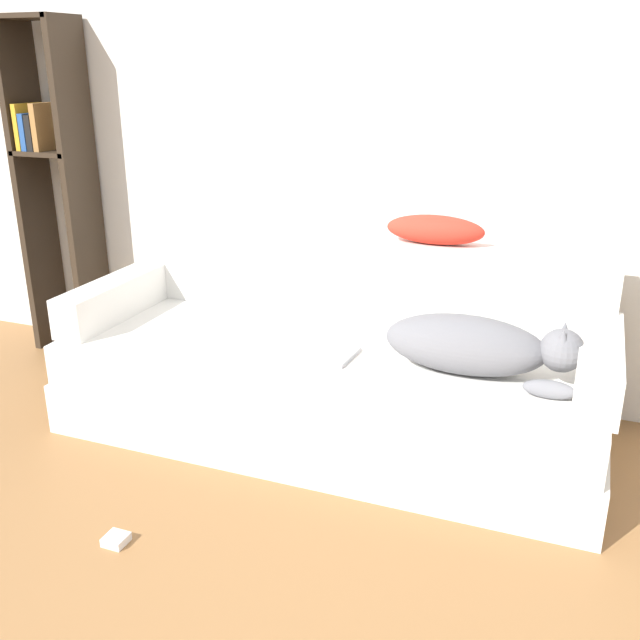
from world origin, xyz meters
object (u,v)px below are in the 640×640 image
at_px(bookshelf, 54,174).
at_px(power_adapter, 116,540).
at_px(dog, 476,346).
at_px(throw_pillow, 435,230).
at_px(couch, 328,390).
at_px(laptop, 312,351).

xyz_separation_m(bookshelf, power_adapter, (1.31, -1.41, -0.95)).
bearing_deg(dog, bookshelf, 168.21).
height_order(throw_pillow, bookshelf, bookshelf).
relative_size(couch, throw_pillow, 5.34).
distance_m(bookshelf, power_adapter, 2.14).
bearing_deg(throw_pillow, bookshelf, 178.51).
relative_size(bookshelf, power_adapter, 23.29).
bearing_deg(power_adapter, dog, 42.27).
distance_m(couch, dog, 0.70).
bearing_deg(throw_pillow, couch, -132.64).
relative_size(laptop, throw_pillow, 0.85).
height_order(couch, laptop, laptop).
distance_m(dog, throw_pillow, 0.61).
distance_m(throw_pillow, power_adapter, 1.75).
bearing_deg(bookshelf, dog, -11.79).
relative_size(throw_pillow, bookshelf, 0.24).
xyz_separation_m(couch, throw_pillow, (0.35, 0.38, 0.65)).
height_order(throw_pillow, power_adapter, throw_pillow).
xyz_separation_m(couch, bookshelf, (-1.71, 0.43, 0.77)).
bearing_deg(couch, bookshelf, 165.90).
bearing_deg(couch, dog, -5.22).
distance_m(laptop, throw_pillow, 0.74).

